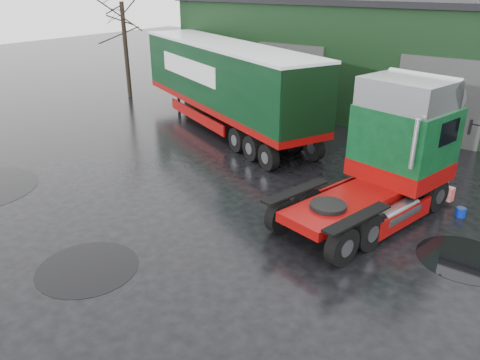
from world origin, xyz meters
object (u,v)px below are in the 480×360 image
(trailer_left, at_px, (224,87))
(tree_back_a, at_px, (394,13))
(warehouse, at_px, (472,60))
(tree_left, at_px, (124,30))
(hero_tractor, at_px, (367,157))
(wash_bucket, at_px, (461,212))

(trailer_left, distance_m, tree_back_a, 20.22)
(warehouse, height_order, tree_back_a, tree_back_a)
(trailer_left, xyz_separation_m, tree_left, (-9.50, 2.00, 2.05))
(tree_back_a, bearing_deg, tree_left, -121.43)
(tree_back_a, bearing_deg, hero_tractor, -72.01)
(warehouse, bearing_deg, tree_left, -157.17)
(hero_tractor, xyz_separation_m, tree_left, (-19.28, 7.50, 2.03))
(wash_bucket, bearing_deg, trailer_left, 165.15)
(warehouse, height_order, trailer_left, warehouse)
(warehouse, distance_m, hero_tractor, 15.53)
(hero_tractor, height_order, tree_left, tree_left)
(trailer_left, height_order, tree_left, tree_left)
(wash_bucket, bearing_deg, tree_back_a, 115.01)
(warehouse, height_order, tree_left, tree_left)
(wash_bucket, bearing_deg, hero_tractor, -139.24)
(warehouse, relative_size, trailer_left, 2.29)
(hero_tractor, xyz_separation_m, tree_back_a, (-8.28, 25.50, 2.53))
(tree_left, relative_size, tree_back_a, 0.89)
(hero_tractor, relative_size, tree_back_a, 0.75)
(warehouse, relative_size, tree_left, 3.81)
(tree_left, xyz_separation_m, tree_back_a, (11.00, 18.00, 0.50))
(warehouse, bearing_deg, tree_back_a, 128.66)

